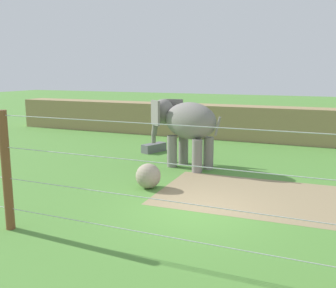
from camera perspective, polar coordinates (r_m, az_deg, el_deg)
ground_plane at (r=12.03m, az=4.28°, el=-9.66°), size 120.00×120.00×0.00m
dirt_patch at (r=13.64m, az=11.61°, el=-7.35°), size 6.13×4.60×0.01m
embankment_wall at (r=24.16m, az=14.42°, el=2.87°), size 36.00×1.80×2.08m
elephant at (r=16.90m, az=2.52°, el=3.08°), size 3.78×2.34×2.94m
enrichment_ball at (r=14.01m, az=-2.93°, el=-4.73°), size 0.91×0.91×0.91m
cable_fence at (r=8.58m, az=-2.91°, el=-6.71°), size 9.29×0.24×3.20m
feed_trough at (r=20.35m, az=-2.09°, el=-0.54°), size 0.94×1.49×0.44m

